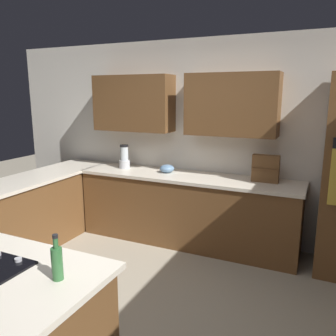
{
  "coord_description": "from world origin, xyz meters",
  "views": [
    {
      "loc": [
        -1.45,
        2.21,
        1.91
      ],
      "look_at": [
        0.21,
        -1.39,
        1.05
      ],
      "focal_mm": 36.72,
      "sensor_mm": 36.0,
      "label": 1
    }
  ],
  "objects_px": {
    "mixing_bowl": "(167,169)",
    "second_bottle": "(57,262)",
    "spice_rack": "(266,169)",
    "blender": "(124,158)"
  },
  "relations": [
    {
      "from": "mixing_bowl",
      "to": "blender",
      "type": "bearing_deg",
      "value": 0.0
    },
    {
      "from": "spice_rack",
      "to": "second_bottle",
      "type": "height_order",
      "value": "spice_rack"
    },
    {
      "from": "blender",
      "to": "second_bottle",
      "type": "relative_size",
      "value": 1.22
    },
    {
      "from": "blender",
      "to": "spice_rack",
      "type": "bearing_deg",
      "value": -179.1
    },
    {
      "from": "blender",
      "to": "mixing_bowl",
      "type": "distance_m",
      "value": 0.66
    },
    {
      "from": "mixing_bowl",
      "to": "spice_rack",
      "type": "xyz_separation_m",
      "value": [
        -1.25,
        -0.03,
        0.11
      ]
    },
    {
      "from": "mixing_bowl",
      "to": "spice_rack",
      "type": "bearing_deg",
      "value": -178.64
    },
    {
      "from": "spice_rack",
      "to": "mixing_bowl",
      "type": "bearing_deg",
      "value": 1.36
    },
    {
      "from": "mixing_bowl",
      "to": "second_bottle",
      "type": "xyz_separation_m",
      "value": [
        -0.56,
        2.66,
        0.05
      ]
    },
    {
      "from": "mixing_bowl",
      "to": "second_bottle",
      "type": "height_order",
      "value": "second_bottle"
    }
  ]
}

